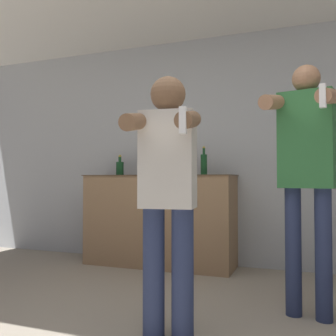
# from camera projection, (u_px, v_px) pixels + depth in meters

# --- Properties ---
(wall_back) EXTENTS (7.00, 0.06, 2.55)m
(wall_back) POSITION_uv_depth(u_px,v_px,m) (232.00, 150.00, 4.14)
(wall_back) COLOR #B2B7BC
(wall_back) RESTS_ON ground_plane
(counter) EXTENTS (1.67, 0.53, 0.99)m
(counter) POSITION_uv_depth(u_px,v_px,m) (159.00, 220.00, 4.12)
(counter) COLOR #997551
(counter) RESTS_ON ground_plane
(bottle_green_wine) EXTENTS (0.09, 0.09, 0.23)m
(bottle_green_wine) POSITION_uv_depth(u_px,v_px,m) (120.00, 168.00, 4.27)
(bottle_green_wine) COLOR #194723
(bottle_green_wine) RESTS_ON counter
(bottle_red_label) EXTENTS (0.07, 0.07, 0.31)m
(bottle_red_label) POSITION_uv_depth(u_px,v_px,m) (157.00, 164.00, 4.11)
(bottle_red_label) COLOR #194723
(bottle_red_label) RESTS_ON counter
(bottle_dark_rum) EXTENTS (0.09, 0.09, 0.30)m
(bottle_dark_rum) POSITION_uv_depth(u_px,v_px,m) (147.00, 165.00, 4.15)
(bottle_dark_rum) COLOR silver
(bottle_dark_rum) RESTS_ON counter
(bottle_clear_vodka) EXTENTS (0.07, 0.07, 0.30)m
(bottle_clear_vodka) POSITION_uv_depth(u_px,v_px,m) (204.00, 164.00, 3.92)
(bottle_clear_vodka) COLOR #194723
(bottle_clear_vodka) RESTS_ON counter
(bottle_amber_bourbon) EXTENTS (0.09, 0.09, 0.23)m
(bottle_amber_bourbon) POSITION_uv_depth(u_px,v_px,m) (173.00, 167.00, 4.04)
(bottle_amber_bourbon) COLOR maroon
(bottle_amber_bourbon) RESTS_ON counter
(person_woman_foreground) EXTENTS (0.44, 0.46, 1.57)m
(person_woman_foreground) POSITION_uv_depth(u_px,v_px,m) (168.00, 187.00, 2.24)
(person_woman_foreground) COLOR navy
(person_woman_foreground) RESTS_ON ground_plane
(person_man_side) EXTENTS (0.51, 0.56, 1.74)m
(person_man_side) POSITION_uv_depth(u_px,v_px,m) (307.00, 160.00, 2.56)
(person_man_side) COLOR navy
(person_man_side) RESTS_ON ground_plane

